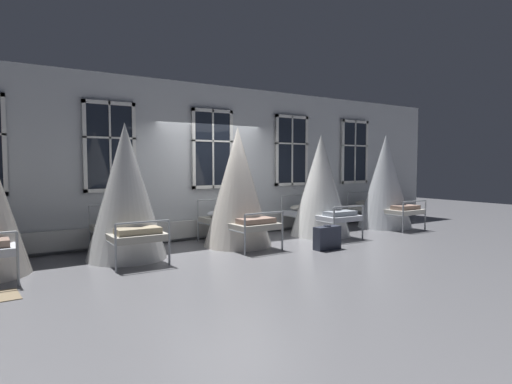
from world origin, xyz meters
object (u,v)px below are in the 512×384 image
Objects in this scene: suitcase_dark at (327,238)px; cot_second at (126,193)px; cot_third at (238,188)px; cot_fourth at (321,187)px; cot_fifth at (385,182)px.

cot_second is at bearing 157.70° from suitcase_dark.
cot_third is 1.03× the size of cot_fourth.
cot_third is 4.46m from cot_fifth.
cot_third is at bearing 131.90° from suitcase_dark.
cot_second is at bearing 87.83° from cot_third.
cot_second is 3.80m from suitcase_dark.
cot_fourth is 2.24m from cot_fifth.
suitcase_dark is at bearing -110.11° from cot_second.
cot_fourth is 0.96× the size of cot_fifth.
cot_fifth is 4.24× the size of suitcase_dark.
cot_fifth is (4.46, 0.02, 0.01)m from cot_third.
cot_second is 2.23m from cot_third.
cot_second is 0.99× the size of cot_third.
cot_third is at bearing 91.00° from cot_fourth.
cot_third is (2.23, -0.05, 0.01)m from cot_second.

